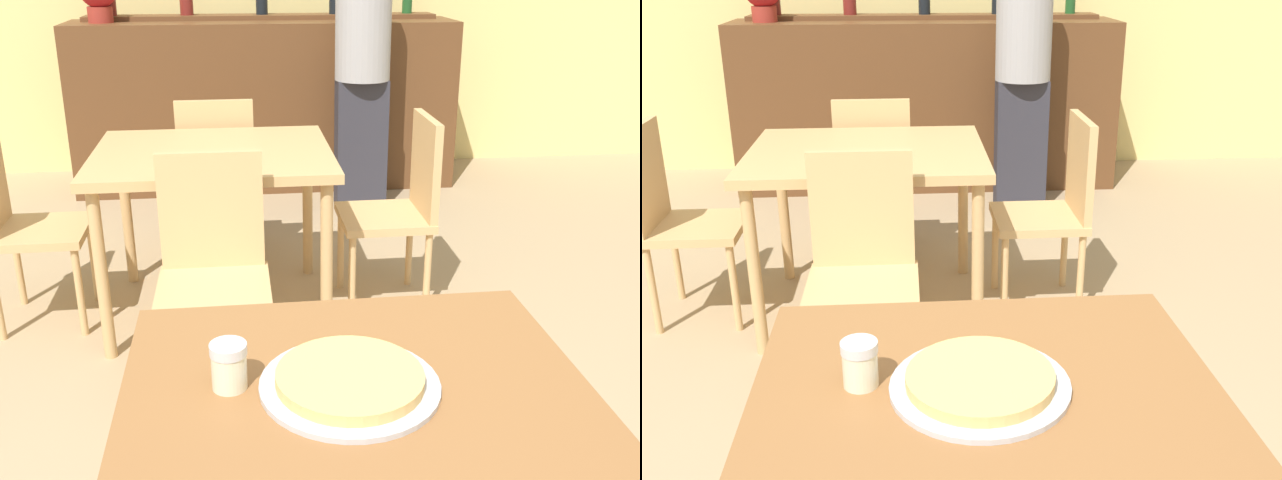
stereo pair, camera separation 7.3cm
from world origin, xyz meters
TOP-DOWN VIEW (x-y plane):
  - dining_table_near at (0.00, 0.00)m, footprint 0.93×0.79m
  - dining_table_far at (-0.32, 1.80)m, footprint 1.01×0.86m
  - bar_counter at (0.00, 3.80)m, footprint 2.60×0.56m
  - bar_back_shelf at (-0.04, 3.94)m, footprint 2.39×0.24m
  - chair_far_side_front at (-0.32, 1.20)m, footprint 0.40×0.40m
  - chair_far_side_back at (-0.32, 2.40)m, footprint 0.40×0.40m
  - chair_far_side_left at (-1.15, 1.80)m, footprint 0.40×0.40m
  - chair_far_side_right at (0.52, 1.80)m, footprint 0.40×0.40m
  - pizza_tray at (-0.01, 0.00)m, footprint 0.36×0.36m
  - cheese_shaker at (-0.25, 0.03)m, footprint 0.07×0.07m
  - person_standing at (0.58, 3.22)m, footprint 0.34×0.34m

SIDE VIEW (x-z plane):
  - chair_far_side_front at x=-0.32m, z-range 0.06..0.94m
  - chair_far_side_back at x=-0.32m, z-range 0.06..0.94m
  - chair_far_side_left at x=-1.15m, z-range 0.06..0.94m
  - chair_far_side_right at x=0.52m, z-range 0.06..0.94m
  - bar_counter at x=0.00m, z-range 0.00..1.13m
  - dining_table_near at x=0.00m, z-range 0.27..0.99m
  - dining_table_far at x=-0.32m, z-range 0.29..1.05m
  - pizza_tray at x=-0.01m, z-range 0.72..0.75m
  - cheese_shaker at x=-0.25m, z-range 0.72..0.82m
  - person_standing at x=0.58m, z-range 0.07..1.79m
  - bar_back_shelf at x=-0.04m, z-range 1.04..1.35m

